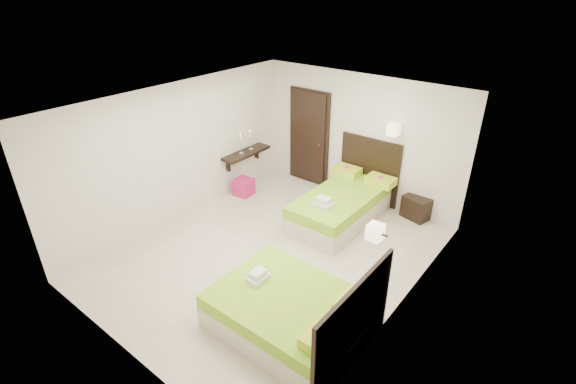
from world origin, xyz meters
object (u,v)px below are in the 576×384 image
Objects in this scene: bed_double at (294,312)px; nightstand at (418,207)px; bed_single at (343,203)px; ottoman at (244,187)px.

bed_double reaches higher than nightstand.
nightstand is (1.12, 0.95, -0.11)m from bed_single.
bed_double is at bearing -78.06° from nightstand.
bed_single is 4.37× the size of nightstand.
bed_double is at bearing -70.66° from bed_single.
nightstand is at bearing 23.09° from ottoman.
bed_single is at bearing 109.34° from bed_double.
ottoman is (-3.22, 2.42, -0.11)m from bed_double.
bed_single is 3.06m from bed_double.
bed_single reaches higher than nightstand.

